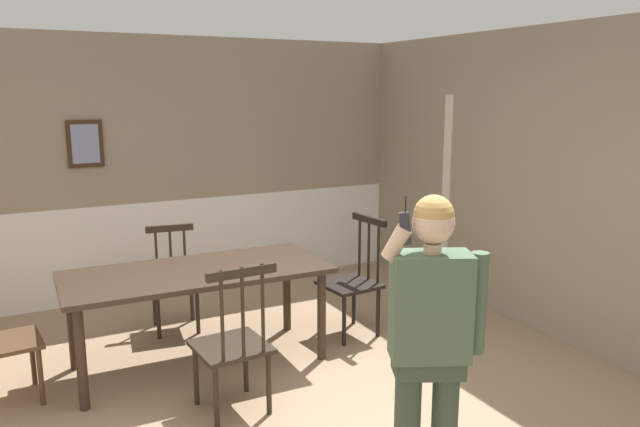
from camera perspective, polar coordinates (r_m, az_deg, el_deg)
The scene contains 7 objects.
room_back_partition at distance 6.66m, azimuth -14.33°, elevation 3.73°, with size 5.43×0.17×2.69m.
room_right_partition at distance 5.34m, azimuth 25.12°, elevation 1.72°, with size 0.13×6.52×2.69m.
dining_table at distance 4.88m, azimuth -11.35°, elevation -6.09°, with size 2.03×0.94×0.78m.
chair_by_doorway at distance 4.19m, azimuth -8.09°, elevation -11.88°, with size 0.49×0.49×1.06m.
chair_at_table_head at distance 5.45m, azimuth 3.10°, elevation -6.20°, with size 0.50×0.50×1.05m.
chair_opposite_corner at distance 5.73m, azimuth -13.44°, elevation -6.00°, with size 0.48×0.48×0.94m.
person_figure at distance 3.24m, azimuth 10.27°, elevation -10.65°, with size 0.52×0.37×1.64m.
Camera 1 is at (-1.51, -3.17, 2.14)m, focal length 34.38 mm.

